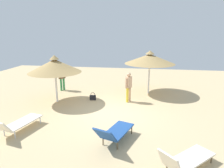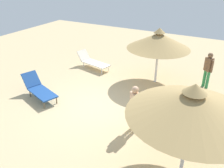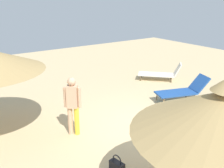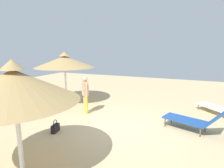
% 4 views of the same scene
% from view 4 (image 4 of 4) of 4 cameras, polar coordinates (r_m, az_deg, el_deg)
% --- Properties ---
extents(ground, '(24.00, 24.00, 0.10)m').
position_cam_4_polar(ground, '(6.71, 1.76, -13.63)').
color(ground, tan).
extents(parasol_umbrella_far_right, '(2.76, 2.76, 2.53)m').
position_cam_4_polar(parasol_umbrella_far_right, '(4.35, -28.48, -0.41)').
color(parasol_umbrella_far_right, white).
rests_on(parasol_umbrella_far_right, ground).
extents(parasol_umbrella_near_left, '(3.00, 3.00, 2.62)m').
position_cam_4_polar(parasol_umbrella_near_left, '(9.54, -14.66, 6.83)').
color(parasol_umbrella_near_left, white).
rests_on(parasol_umbrella_near_left, ground).
extents(lounge_chair_back, '(1.97, 1.21, 0.88)m').
position_cam_4_polar(lounge_chair_back, '(6.75, 24.29, -10.21)').
color(lounge_chair_back, '#1E478C').
rests_on(lounge_chair_back, ground).
extents(lounge_chair_center, '(1.73, 1.75, 0.81)m').
position_cam_4_polar(lounge_chair_center, '(8.90, 30.97, -6.41)').
color(lounge_chair_center, silver).
rests_on(lounge_chair_center, ground).
extents(person_standing_edge, '(0.37, 0.35, 1.62)m').
position_cam_4_polar(person_standing_edge, '(7.80, -8.40, -2.70)').
color(person_standing_edge, yellow).
rests_on(person_standing_edge, ground).
extents(handbag, '(0.21, 0.36, 0.43)m').
position_cam_4_polar(handbag, '(6.51, -17.40, -13.01)').
color(handbag, black).
rests_on(handbag, ground).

